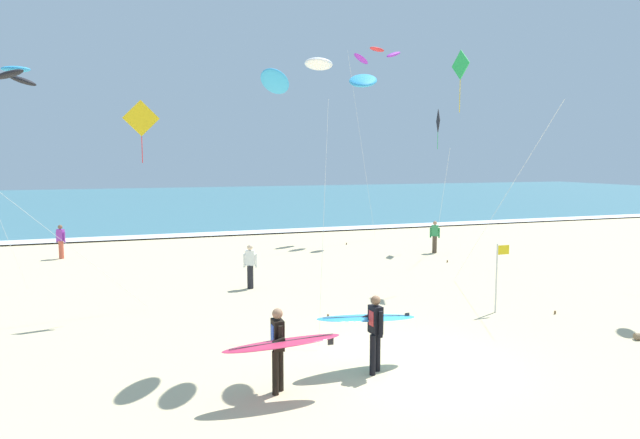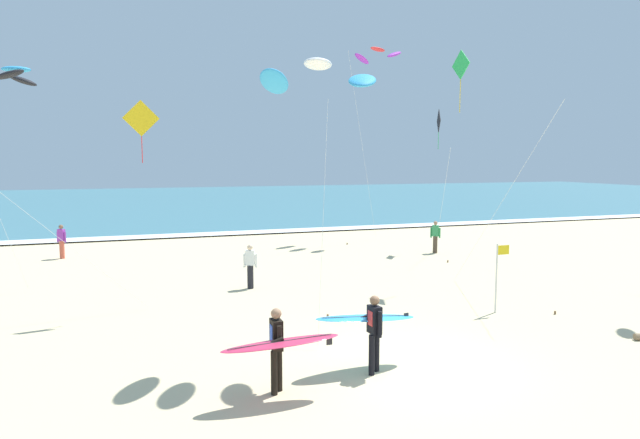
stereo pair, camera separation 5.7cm
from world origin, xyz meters
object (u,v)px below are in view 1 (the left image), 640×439
(kite_diamond_charcoal_mid, at_px, (438,126))
(bystander_white_top, at_px, (250,266))
(kite_diamond_emerald_far, at_px, (464,75))
(bystander_green_top, at_px, (435,237))
(kite_arc_ivory_close, at_px, (319,76))
(kite_arc_cobalt_near, at_px, (16,75))
(surfer_trailing, at_px, (371,323))
(surfer_lead, at_px, (280,344))
(kite_arc_scarlet_low, at_px, (377,55))
(kite_diamond_golden_high, at_px, (135,127))
(bystander_purple_top, at_px, (61,241))
(lifeguard_flag, at_px, (498,271))

(kite_diamond_charcoal_mid, relative_size, bystander_white_top, 4.48)
(kite_diamond_emerald_far, relative_size, bystander_green_top, 5.39)
(kite_arc_ivory_close, distance_m, bystander_green_top, 16.26)
(kite_arc_ivory_close, height_order, bystander_green_top, kite_arc_ivory_close)
(kite_arc_cobalt_near, bearing_deg, surfer_trailing, -51.76)
(surfer_lead, height_order, surfer_trailing, same)
(kite_diamond_charcoal_mid, height_order, kite_diamond_emerald_far, kite_diamond_emerald_far)
(kite_arc_scarlet_low, bearing_deg, kite_diamond_golden_high, -138.33)
(surfer_lead, xyz_separation_m, kite_arc_scarlet_low, (10.95, 19.26, 9.45))
(kite_arc_cobalt_near, distance_m, kite_arc_scarlet_low, 19.08)
(kite_arc_cobalt_near, xyz_separation_m, bystander_green_top, (17.65, 2.53, -6.58))
(kite_arc_cobalt_near, height_order, kite_arc_scarlet_low, kite_arc_scarlet_low)
(kite_diamond_charcoal_mid, xyz_separation_m, bystander_white_top, (-10.86, -5.49, -5.49))
(kite_arc_ivory_close, bearing_deg, kite_arc_cobalt_near, 130.43)
(bystander_purple_top, relative_size, lifeguard_flag, 0.76)
(surfer_lead, height_order, kite_diamond_emerald_far, kite_diamond_emerald_far)
(kite_diamond_golden_high, relative_size, kite_arc_ivory_close, 0.92)
(surfer_trailing, height_order, bystander_purple_top, surfer_trailing)
(surfer_trailing, relative_size, kite_arc_scarlet_low, 0.23)
(bystander_white_top, bearing_deg, surfer_lead, -98.57)
(surfer_lead, xyz_separation_m, kite_diamond_emerald_far, (9.02, 7.67, 6.60))
(surfer_trailing, distance_m, bystander_green_top, 16.05)
(bystander_white_top, height_order, bystander_purple_top, same)
(surfer_lead, height_order, bystander_white_top, surfer_lead)
(kite_arc_ivory_close, bearing_deg, lifeguard_flag, 12.88)
(kite_diamond_charcoal_mid, bearing_deg, bystander_purple_top, 169.34)
(kite_arc_scarlet_low, distance_m, lifeguard_flag, 18.42)
(surfer_trailing, xyz_separation_m, kite_diamond_emerald_far, (6.80, 7.00, 6.59))
(kite_diamond_charcoal_mid, relative_size, kite_diamond_golden_high, 1.12)
(kite_arc_scarlet_low, bearing_deg, surfer_trailing, -115.12)
(kite_diamond_charcoal_mid, bearing_deg, kite_diamond_golden_high, -153.58)
(surfer_lead, xyz_separation_m, kite_diamond_charcoal_mid, (12.24, 14.67, 5.25))
(surfer_trailing, relative_size, kite_diamond_emerald_far, 0.29)
(kite_diamond_golden_high, xyz_separation_m, bystander_purple_top, (-3.28, 10.64, -4.74))
(surfer_trailing, distance_m, kite_arc_scarlet_low, 22.60)
(surfer_lead, bearing_deg, kite_diamond_emerald_far, 40.35)
(kite_diamond_emerald_far, bearing_deg, bystander_purple_top, 144.76)
(surfer_lead, height_order, kite_arc_ivory_close, kite_arc_ivory_close)
(surfer_trailing, relative_size, lifeguard_flag, 1.18)
(kite_diamond_golden_high, height_order, kite_arc_ivory_close, kite_arc_ivory_close)
(bystander_green_top, bearing_deg, surfer_trailing, -125.71)
(kite_arc_scarlet_low, height_order, bystander_green_top, kite_arc_scarlet_low)
(kite_arc_ivory_close, relative_size, lifeguard_flag, 3.27)
(kite_diamond_charcoal_mid, distance_m, bystander_purple_top, 19.02)
(kite_diamond_emerald_far, distance_m, kite_diamond_golden_high, 11.59)
(kite_diamond_charcoal_mid, xyz_separation_m, bystander_purple_top, (-17.90, 3.37, -5.49))
(bystander_purple_top, xyz_separation_m, lifeguard_flag, (13.41, -14.39, 0.45))
(surfer_lead, relative_size, bystander_white_top, 1.46)
(kite_arc_cobalt_near, bearing_deg, kite_diamond_charcoal_mid, 10.83)
(kite_arc_cobalt_near, height_order, kite_diamond_golden_high, kite_arc_cobalt_near)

